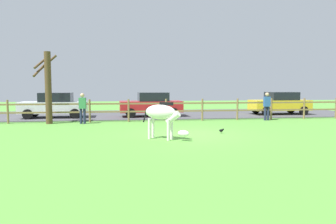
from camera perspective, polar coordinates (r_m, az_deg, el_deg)
name	(u,v)px	position (r m, az deg, el deg)	size (l,w,h in m)	color
ground_plane	(189,134)	(13.01, 3.89, -4.10)	(60.00, 60.00, 0.00)	#549338
parking_asphalt	(162,114)	(22.12, -1.16, -0.39)	(28.00, 7.40, 0.05)	#47474C
paddock_fence	(166,108)	(17.78, -0.36, 0.66)	(21.55, 0.11, 1.28)	olive
bare_tree	(48,86)	(17.70, -21.29, 4.55)	(1.11, 1.06, 3.83)	#513A23
zebra	(162,115)	(11.60, -1.03, -0.55)	(1.66, 1.29, 1.41)	white
crow_on_grass	(221,130)	(13.40, 9.81, -3.35)	(0.22, 0.10, 0.20)	black
parked_car_yellow	(280,103)	(23.10, 19.91, 1.58)	(4.02, 1.91, 1.56)	yellow
parked_car_white	(55,105)	(20.62, -20.18, 1.23)	(4.05, 1.98, 1.56)	white
parked_car_red	(151,104)	(20.18, -3.10, 1.44)	(4.06, 2.01, 1.56)	red
visitor_left_of_tree	(83,107)	(17.12, -15.47, 0.91)	(0.37, 0.24, 1.64)	#232847
visitor_right_of_tree	(267,105)	(19.11, 17.75, 1.23)	(0.37, 0.23, 1.64)	#232847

